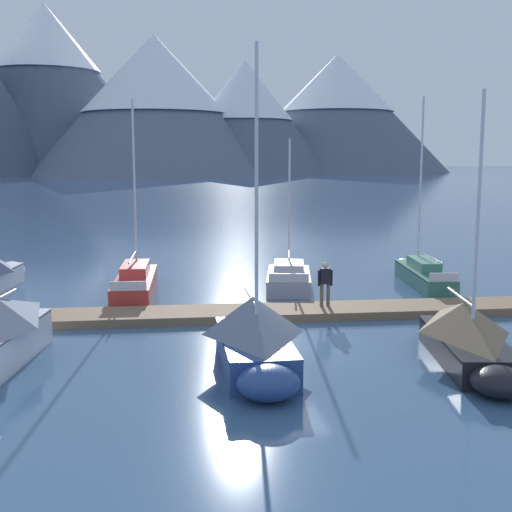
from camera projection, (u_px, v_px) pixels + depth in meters
ground_plane at (286, 346)px, 20.92m from camera, size 700.00×700.00×0.00m
mountain_central_massif at (47, 86)px, 240.61m from camera, size 92.22×92.22×60.24m
mountain_shoulder_ridge at (155, 100)px, 213.64m from camera, size 80.65×80.65×44.38m
mountain_east_summit at (245, 114)px, 219.91m from camera, size 57.43×57.43×37.19m
mountain_rear_spur at (337, 110)px, 244.40m from camera, size 82.61×82.61×42.77m
dock at (264, 313)px, 24.80m from camera, size 26.16×3.17×0.30m
sailboat_mid_dock_port at (136, 281)px, 29.06m from camera, size 1.97×7.20×8.42m
sailboat_mid_dock_starboard at (255, 337)px, 18.55m from camera, size 2.19×5.67×8.90m
sailboat_far_berth at (289, 276)px, 30.42m from camera, size 2.87×5.84×6.74m
sailboat_outer_slip at (468, 337)px, 19.06m from camera, size 2.70×6.20×7.74m
sailboat_end_of_dock at (421, 273)px, 31.15m from camera, size 2.25×7.52×8.68m
person_on_dock at (325, 281)px, 25.11m from camera, size 0.59×0.24×1.69m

